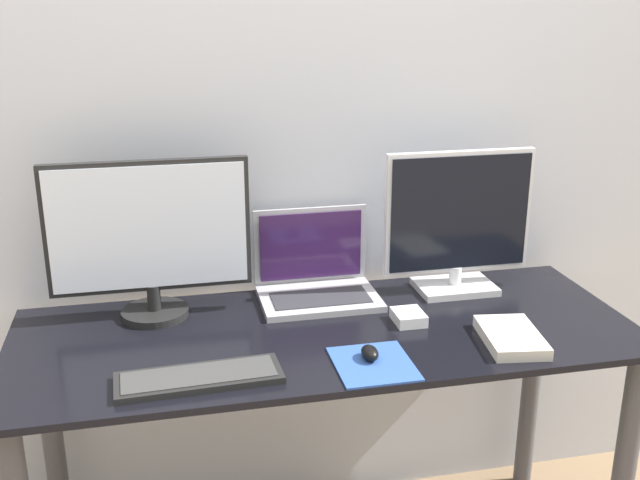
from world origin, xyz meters
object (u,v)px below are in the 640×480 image
at_px(laptop, 316,276).
at_px(power_brick, 409,317).
at_px(keyboard, 199,378).
at_px(mouse, 370,353).
at_px(monitor_right, 458,223).
at_px(monitor_left, 149,237).
at_px(book, 511,337).

distance_m(laptop, power_brick, 0.31).
height_order(keyboard, mouse, mouse).
relative_size(monitor_right, power_brick, 4.75).
height_order(laptop, mouse, laptop).
bearing_deg(monitor_left, mouse, -37.36).
relative_size(book, power_brick, 2.53).
distance_m(keyboard, power_brick, 0.60).
relative_size(monitor_left, monitor_right, 1.21).
relative_size(monitor_left, power_brick, 5.76).
distance_m(book, power_brick, 0.27).
bearing_deg(monitor_left, power_brick, -16.13).
bearing_deg(power_brick, laptop, 130.50).
relative_size(monitor_right, mouse, 6.77).
distance_m(keyboard, mouse, 0.40).
bearing_deg(keyboard, monitor_left, 103.39).
relative_size(laptop, mouse, 5.18).
bearing_deg(power_brick, keyboard, -160.58).
relative_size(keyboard, mouse, 5.88).
height_order(monitor_right, laptop, monitor_right).
bearing_deg(book, monitor_left, 157.47).
height_order(monitor_left, mouse, monitor_left).
xyz_separation_m(monitor_right, keyboard, (-0.77, -0.39, -0.20)).
bearing_deg(mouse, laptop, 95.39).
bearing_deg(mouse, monitor_right, 45.72).
distance_m(keyboard, book, 0.78).
bearing_deg(laptop, monitor_left, -174.22).
distance_m(monitor_right, keyboard, 0.89).
height_order(book, power_brick, same).
distance_m(monitor_left, book, 0.96).
bearing_deg(monitor_left, monitor_right, -0.00).
bearing_deg(monitor_left, keyboard, -76.61).
distance_m(laptop, mouse, 0.43).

